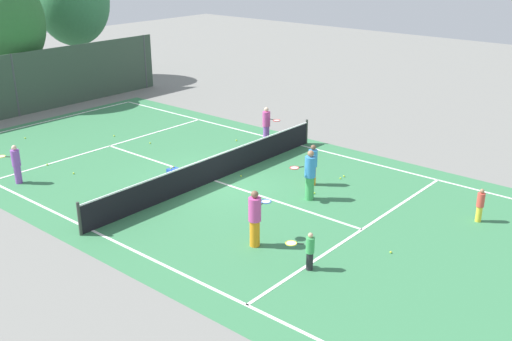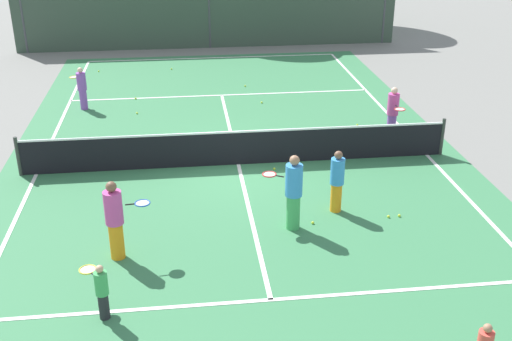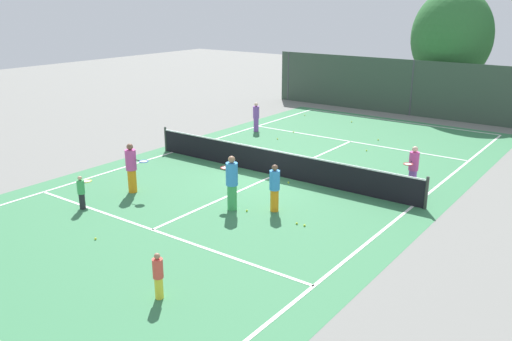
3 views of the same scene
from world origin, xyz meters
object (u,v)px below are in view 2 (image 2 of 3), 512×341
object	(u,v)px
tennis_ball_2	(274,169)
tennis_ball_6	(136,98)
player_0	(82,88)
player_5	(115,219)
player_4	(293,192)
player_2	(393,112)
tennis_ball_0	(245,86)
tennis_ball_8	(313,223)
tennis_ball_1	(399,216)
player_6	(101,290)
tennis_ball_7	(395,147)
player_1	(337,181)
tennis_ball_3	(137,113)
tennis_ball_4	(171,69)
tennis_ball_10	(388,216)
tennis_ball_11	(357,125)
tennis_ball_5	(262,102)
tennis_ball_9	(99,71)
ball_crate	(208,140)

from	to	relation	value
tennis_ball_2	tennis_ball_6	bearing A→B (deg)	121.14
player_0	player_5	size ratio (longest dim) A/B	0.84
player_4	player_5	xyz separation A→B (m)	(-3.85, -0.78, -0.02)
player_0	tennis_ball_2	size ratio (longest dim) A/B	22.54
player_2	player_5	world-z (taller)	player_5
player_2	player_5	size ratio (longest dim) A/B	0.92
tennis_ball_0	tennis_ball_8	world-z (taller)	same
player_5	tennis_ball_1	size ratio (longest dim) A/B	26.71
player_2	player_6	size ratio (longest dim) A/B	1.45
tennis_ball_7	player_1	bearing A→B (deg)	-126.41
player_0	tennis_ball_3	xyz separation A→B (m)	(1.86, -0.77, -0.74)
player_2	tennis_ball_3	size ratio (longest dim) A/B	24.51
tennis_ball_4	tennis_ball_8	world-z (taller)	same
tennis_ball_10	tennis_ball_11	xyz separation A→B (m)	(0.93, 6.14, 0.00)
tennis_ball_8	tennis_ball_3	bearing A→B (deg)	118.07
tennis_ball_5	player_6	bearing A→B (deg)	-110.57
player_2	tennis_ball_9	size ratio (longest dim) A/B	24.51
player_0	ball_crate	size ratio (longest dim) A/B	3.49
tennis_ball_2	tennis_ball_8	bearing A→B (deg)	-82.09
tennis_ball_2	tennis_ball_7	size ratio (longest dim) A/B	1.00
player_2	tennis_ball_10	size ratio (longest dim) A/B	24.51
player_2	player_5	xyz separation A→B (m)	(-7.85, -5.98, 0.07)
player_0	tennis_ball_5	bearing A→B (deg)	-1.31
player_4	tennis_ball_4	size ratio (longest dim) A/B	27.30
tennis_ball_1	tennis_ball_10	distance (m)	0.27
tennis_ball_11	player_4	bearing A→B (deg)	-117.20
player_4	tennis_ball_0	size ratio (longest dim) A/B	27.30
player_6	tennis_ball_11	size ratio (longest dim) A/B	16.93
player_0	tennis_ball_6	world-z (taller)	player_0
player_2	tennis_ball_8	distance (m)	6.21
player_0	tennis_ball_10	world-z (taller)	player_0
player_5	tennis_ball_5	size ratio (longest dim) A/B	26.71
player_1	player_5	distance (m)	5.24
tennis_ball_6	tennis_ball_9	xyz separation A→B (m)	(-1.73, 3.95, 0.00)
player_0	tennis_ball_6	distance (m)	2.07
player_0	player_1	size ratio (longest dim) A/B	0.96
tennis_ball_3	ball_crate	bearing A→B (deg)	-54.75
tennis_ball_7	tennis_ball_9	xyz separation A→B (m)	(-9.64, 9.64, 0.00)
player_0	tennis_ball_5	size ratio (longest dim) A/B	22.54
player_4	player_5	bearing A→B (deg)	-168.50
player_2	tennis_ball_8	size ratio (longest dim) A/B	24.51
player_6	tennis_ball_6	size ratio (longest dim) A/B	16.93
tennis_ball_2	tennis_ball_11	size ratio (longest dim) A/B	1.00
ball_crate	tennis_ball_11	distance (m)	5.04
tennis_ball_8	tennis_ball_7	bearing A→B (deg)	51.49
tennis_ball_8	tennis_ball_10	xyz separation A→B (m)	(1.83, 0.08, 0.00)
tennis_ball_2	tennis_ball_10	bearing A→B (deg)	-53.25
tennis_ball_2	player_6	bearing A→B (deg)	-123.73
tennis_ball_9	tennis_ball_4	bearing A→B (deg)	-0.55
tennis_ball_6	tennis_ball_11	bearing A→B (deg)	-26.82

